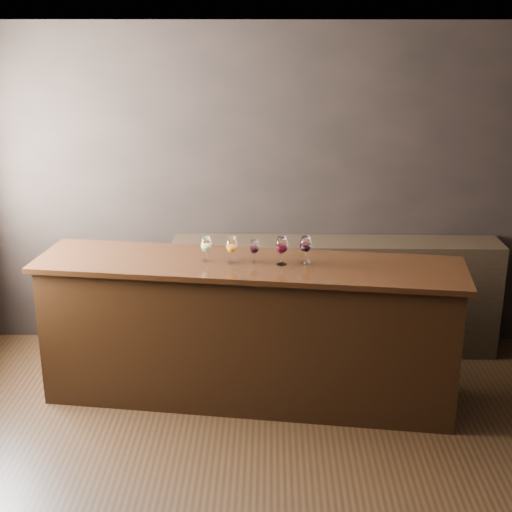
{
  "coord_description": "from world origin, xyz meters",
  "views": [
    {
      "loc": [
        0.11,
        -3.76,
        2.84
      ],
      "look_at": [
        0.01,
        1.17,
        1.16
      ],
      "focal_mm": 50.0,
      "sensor_mm": 36.0,
      "label": 1
    }
  ],
  "objects_px": {
    "bar_counter": "(248,334)",
    "glass_red_b": "(282,246)",
    "glass_red_c": "(306,245)",
    "glass_red_a": "(254,247)",
    "glass_amber": "(232,246)",
    "back_bar_shelf": "(335,296)",
    "glass_white": "(206,245)"
  },
  "relations": [
    {
      "from": "back_bar_shelf",
      "to": "glass_amber",
      "type": "distance_m",
      "value": 1.43
    },
    {
      "from": "back_bar_shelf",
      "to": "glass_amber",
      "type": "relative_size",
      "value": 13.99
    },
    {
      "from": "glass_amber",
      "to": "glass_red_c",
      "type": "distance_m",
      "value": 0.54
    },
    {
      "from": "glass_red_c",
      "to": "back_bar_shelf",
      "type": "bearing_deg",
      "value": 70.18
    },
    {
      "from": "glass_amber",
      "to": "glass_red_c",
      "type": "bearing_deg",
      "value": 2.15
    },
    {
      "from": "glass_amber",
      "to": "glass_red_c",
      "type": "height_order",
      "value": "glass_red_c"
    },
    {
      "from": "glass_amber",
      "to": "glass_red_b",
      "type": "distance_m",
      "value": 0.37
    },
    {
      "from": "glass_red_a",
      "to": "glass_red_b",
      "type": "relative_size",
      "value": 0.81
    },
    {
      "from": "glass_white",
      "to": "glass_red_a",
      "type": "xyz_separation_m",
      "value": [
        0.35,
        -0.02,
        -0.01
      ]
    },
    {
      "from": "bar_counter",
      "to": "glass_red_a",
      "type": "distance_m",
      "value": 0.69
    },
    {
      "from": "back_bar_shelf",
      "to": "glass_red_a",
      "type": "relative_size",
      "value": 16.55
    },
    {
      "from": "bar_counter",
      "to": "glass_white",
      "type": "xyz_separation_m",
      "value": [
        -0.31,
        0.02,
        0.7
      ]
    },
    {
      "from": "back_bar_shelf",
      "to": "glass_red_c",
      "type": "bearing_deg",
      "value": -109.82
    },
    {
      "from": "bar_counter",
      "to": "glass_red_b",
      "type": "distance_m",
      "value": 0.76
    },
    {
      "from": "back_bar_shelf",
      "to": "bar_counter",
      "type": "bearing_deg",
      "value": -130.25
    },
    {
      "from": "glass_red_c",
      "to": "glass_red_a",
      "type": "bearing_deg",
      "value": 179.3
    },
    {
      "from": "back_bar_shelf",
      "to": "glass_amber",
      "type": "bearing_deg",
      "value": -133.94
    },
    {
      "from": "glass_red_b",
      "to": "back_bar_shelf",
      "type": "bearing_deg",
      "value": 61.77
    },
    {
      "from": "bar_counter",
      "to": "glass_red_a",
      "type": "bearing_deg",
      "value": 16.36
    },
    {
      "from": "glass_red_a",
      "to": "glass_red_c",
      "type": "distance_m",
      "value": 0.37
    },
    {
      "from": "glass_red_a",
      "to": "glass_red_b",
      "type": "height_order",
      "value": "glass_red_b"
    },
    {
      "from": "back_bar_shelf",
      "to": "glass_red_a",
      "type": "height_order",
      "value": "glass_red_a"
    },
    {
      "from": "bar_counter",
      "to": "glass_red_c",
      "type": "xyz_separation_m",
      "value": [
        0.42,
        0.0,
        0.71
      ]
    },
    {
      "from": "back_bar_shelf",
      "to": "glass_white",
      "type": "relative_size",
      "value": 14.9
    },
    {
      "from": "back_bar_shelf",
      "to": "glass_red_b",
      "type": "xyz_separation_m",
      "value": [
        -0.48,
        -0.9,
        0.75
      ]
    },
    {
      "from": "bar_counter",
      "to": "glass_red_c",
      "type": "bearing_deg",
      "value": 7.42
    },
    {
      "from": "bar_counter",
      "to": "glass_red_b",
      "type": "height_order",
      "value": "glass_red_b"
    },
    {
      "from": "bar_counter",
      "to": "back_bar_shelf",
      "type": "relative_size",
      "value": 1.09
    },
    {
      "from": "bar_counter",
      "to": "glass_red_b",
      "type": "bearing_deg",
      "value": -1.69
    },
    {
      "from": "bar_counter",
      "to": "back_bar_shelf",
      "type": "xyz_separation_m",
      "value": [
        0.73,
        0.86,
        -0.03
      ]
    },
    {
      "from": "glass_red_a",
      "to": "glass_amber",
      "type": "bearing_deg",
      "value": -171.43
    },
    {
      "from": "glass_amber",
      "to": "glass_red_b",
      "type": "xyz_separation_m",
      "value": [
        0.36,
        -0.02,
        0.01
      ]
    }
  ]
}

